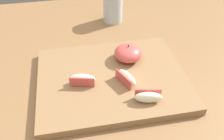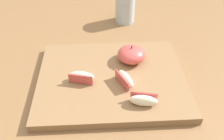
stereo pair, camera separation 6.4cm
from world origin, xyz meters
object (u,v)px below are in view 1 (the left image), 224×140
(apple_wedge_front, at_px, (126,78))
(drinking_glass_water, at_px, (113,7))
(cutting_board, at_px, (112,79))
(apple_half_skin_up, at_px, (128,53))
(apple_wedge_right, at_px, (148,97))
(apple_wedge_back, at_px, (83,79))

(apple_wedge_front, relative_size, drinking_glass_water, 0.64)
(cutting_board, relative_size, apple_half_skin_up, 5.02)
(apple_wedge_right, bearing_deg, apple_wedge_back, 148.44)
(apple_wedge_front, bearing_deg, apple_wedge_right, -64.94)
(apple_wedge_front, bearing_deg, drinking_glass_water, 84.79)
(apple_wedge_front, relative_size, apple_wedge_right, 1.00)
(cutting_board, relative_size, apple_wedge_back, 5.63)
(apple_wedge_front, xyz_separation_m, apple_wedge_right, (0.03, -0.07, 0.00))
(apple_wedge_front, height_order, apple_wedge_right, same)
(apple_wedge_front, bearing_deg, apple_wedge_back, 172.53)
(apple_wedge_back, xyz_separation_m, apple_wedge_right, (0.14, -0.09, 0.00))
(apple_wedge_front, xyz_separation_m, drinking_glass_water, (0.03, 0.35, 0.02))
(cutting_board, xyz_separation_m, apple_wedge_back, (-0.08, -0.01, 0.02))
(cutting_board, distance_m, apple_wedge_front, 0.05)
(apple_wedge_right, height_order, drinking_glass_water, drinking_glass_water)
(apple_wedge_back, height_order, apple_wedge_right, same)
(cutting_board, bearing_deg, apple_half_skin_up, 47.54)
(apple_wedge_right, relative_size, drinking_glass_water, 0.64)
(apple_wedge_right, xyz_separation_m, drinking_glass_water, (-0.00, 0.42, 0.02))
(apple_half_skin_up, height_order, apple_wedge_right, apple_half_skin_up)
(apple_half_skin_up, relative_size, drinking_glass_water, 0.72)
(apple_half_skin_up, bearing_deg, apple_wedge_right, -86.86)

